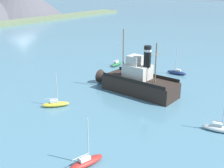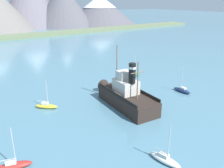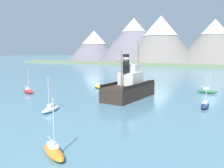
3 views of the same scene
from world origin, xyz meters
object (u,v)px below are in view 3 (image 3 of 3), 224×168
object	(u,v)px
sailboat_green	(207,91)
sailboat_red	(28,91)
old_tugboat	(131,88)
sailboat_white	(51,109)
sailboat_orange	(53,151)
sailboat_navy	(205,105)
sailboat_yellow	(97,86)

from	to	relation	value
sailboat_green	sailboat_red	distance (m)	35.52
old_tugboat	sailboat_white	bearing A→B (deg)	-111.78
sailboat_green	sailboat_orange	distance (m)	36.73
old_tugboat	sailboat_orange	size ratio (longest dim) A/B	2.99
sailboat_navy	sailboat_orange	size ratio (longest dim) A/B	1.00
old_tugboat	sailboat_orange	xyz separation A→B (m)	(4.31, -24.72, -1.40)
sailboat_green	sailboat_yellow	size ratio (longest dim) A/B	1.00
sailboat_white	sailboat_green	bearing A→B (deg)	56.10
sailboat_orange	sailboat_white	bearing A→B (deg)	134.04
old_tugboat	sailboat_red	bearing A→B (deg)	-163.86
sailboat_yellow	sailboat_green	bearing A→B (deg)	11.51
old_tugboat	sailboat_green	world-z (taller)	old_tugboat
sailboat_green	sailboat_white	bearing A→B (deg)	-123.90
sailboat_green	sailboat_white	world-z (taller)	same
old_tugboat	sailboat_yellow	bearing A→B (deg)	149.63
old_tugboat	sailboat_green	distance (m)	16.18
sailboat_white	sailboat_yellow	bearing A→B (deg)	104.97
sailboat_navy	sailboat_red	world-z (taller)	same
sailboat_orange	sailboat_navy	bearing A→B (deg)	69.79
sailboat_red	sailboat_navy	bearing A→B (deg)	7.00
sailboat_orange	old_tugboat	bearing A→B (deg)	99.89
sailboat_white	sailboat_red	size ratio (longest dim) A/B	1.00
old_tugboat	sailboat_red	xyz separation A→B (m)	(-19.69, -5.70, -1.40)
old_tugboat	sailboat_red	size ratio (longest dim) A/B	2.99
sailboat_green	sailboat_red	xyz separation A→B (m)	(-31.19, -17.00, 0.00)
sailboat_green	sailboat_navy	world-z (taller)	same
sailboat_red	sailboat_green	bearing A→B (deg)	28.59
sailboat_orange	sailboat_red	xyz separation A→B (m)	(-24.00, 19.03, 0.00)
sailboat_red	sailboat_yellow	world-z (taller)	same
sailboat_white	sailboat_navy	bearing A→B (deg)	34.31
sailboat_green	sailboat_red	size ratio (longest dim) A/B	1.00
sailboat_white	sailboat_red	bearing A→B (deg)	148.23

